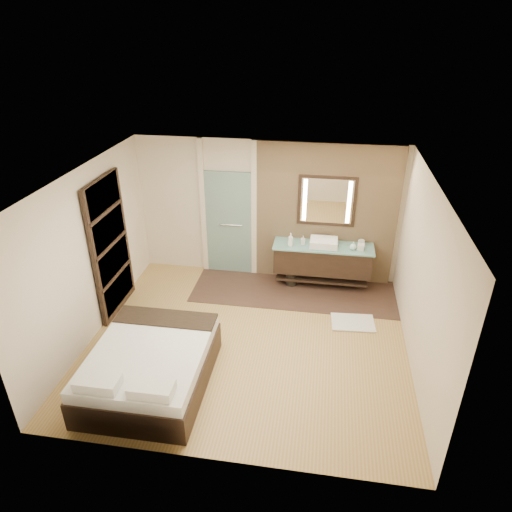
% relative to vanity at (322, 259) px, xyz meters
% --- Properties ---
extents(floor, '(5.00, 5.00, 0.00)m').
position_rel_vanity_xyz_m(floor, '(-1.10, -1.92, -0.58)').
color(floor, '#9F7842').
rests_on(floor, ground).
extents(tile_strip, '(3.80, 1.30, 0.01)m').
position_rel_vanity_xyz_m(tile_strip, '(-0.50, -0.32, -0.57)').
color(tile_strip, '#39271F').
rests_on(tile_strip, floor).
extents(stone_wall, '(2.60, 0.08, 2.70)m').
position_rel_vanity_xyz_m(stone_wall, '(0.00, 0.29, 0.77)').
color(stone_wall, tan).
rests_on(stone_wall, floor).
extents(vanity, '(1.85, 0.55, 0.88)m').
position_rel_vanity_xyz_m(vanity, '(0.00, 0.00, 0.00)').
color(vanity, black).
rests_on(vanity, stone_wall).
extents(mirror_unit, '(1.06, 0.04, 0.96)m').
position_rel_vanity_xyz_m(mirror_unit, '(0.00, 0.24, 1.07)').
color(mirror_unit, black).
rests_on(mirror_unit, stone_wall).
extents(frosted_door, '(1.10, 0.12, 2.70)m').
position_rel_vanity_xyz_m(frosted_door, '(-1.85, 0.28, 0.56)').
color(frosted_door, '#ACDAD0').
rests_on(frosted_door, floor).
extents(shoji_partition, '(0.06, 1.20, 2.40)m').
position_rel_vanity_xyz_m(shoji_partition, '(-3.53, -1.32, 0.63)').
color(shoji_partition, black).
rests_on(shoji_partition, floor).
extents(bed, '(1.57, 1.96, 0.75)m').
position_rel_vanity_xyz_m(bed, '(-2.27, -3.08, -0.27)').
color(bed, black).
rests_on(bed, floor).
extents(bath_mat, '(0.75, 0.55, 0.02)m').
position_rel_vanity_xyz_m(bath_mat, '(0.59, -1.17, -0.56)').
color(bath_mat, silver).
rests_on(bath_mat, floor).
extents(waste_bin, '(0.27, 0.27, 0.27)m').
position_rel_vanity_xyz_m(waste_bin, '(-0.57, -0.07, -0.44)').
color(waste_bin, black).
rests_on(waste_bin, floor).
extents(tissue_box, '(0.14, 0.14, 0.10)m').
position_rel_vanity_xyz_m(tissue_box, '(0.67, -0.06, 0.33)').
color(tissue_box, silver).
rests_on(tissue_box, vanity).
extents(soap_bottle_a, '(0.12, 0.12, 0.25)m').
position_rel_vanity_xyz_m(soap_bottle_a, '(-0.61, -0.11, 0.41)').
color(soap_bottle_a, white).
rests_on(soap_bottle_a, vanity).
extents(soap_bottle_b, '(0.08, 0.08, 0.17)m').
position_rel_vanity_xyz_m(soap_bottle_b, '(-0.38, -0.01, 0.37)').
color(soap_bottle_b, '#B2B2B2').
rests_on(soap_bottle_b, vanity).
extents(soap_bottle_c, '(0.12, 0.12, 0.15)m').
position_rel_vanity_xyz_m(soap_bottle_c, '(0.53, -0.09, 0.36)').
color(soap_bottle_c, '#C4F6F3').
rests_on(soap_bottle_c, vanity).
extents(cup, '(0.14, 0.14, 0.10)m').
position_rel_vanity_xyz_m(cup, '(0.69, 0.12, 0.33)').
color(cup, silver).
rests_on(cup, vanity).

